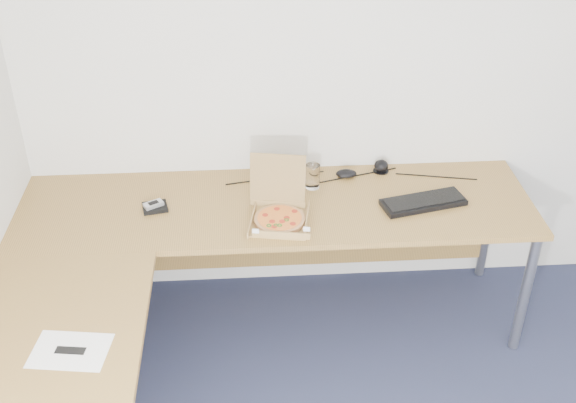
{
  "coord_description": "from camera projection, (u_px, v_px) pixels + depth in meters",
  "views": [
    {
      "loc": [
        -0.63,
        -1.5,
        2.61
      ],
      "look_at": [
        -0.45,
        1.28,
        0.82
      ],
      "focal_mm": 44.42,
      "sensor_mm": 36.0,
      "label": 1
    }
  ],
  "objects": [
    {
      "name": "room_shell",
      "position": [
        475.0,
        312.0,
        2.03
      ],
      "size": [
        3.5,
        3.5,
        2.5
      ],
      "primitive_type": null,
      "color": "silver",
      "rests_on": "ground"
    },
    {
      "name": "keyboard",
      "position": [
        423.0,
        202.0,
        3.45
      ],
      "size": [
        0.43,
        0.24,
        0.03
      ],
      "primitive_type": "cube",
      "rotation": [
        0.0,
        0.0,
        0.23
      ],
      "color": "black",
      "rests_on": "desk"
    },
    {
      "name": "pizza_box",
      "position": [
        279.0,
        215.0,
        3.32
      ],
      "size": [
        0.26,
        0.31,
        0.27
      ],
      "rotation": [
        0.0,
        0.0,
        -0.17
      ],
      "color": "#A78249",
      "rests_on": "desk"
    },
    {
      "name": "cable_bundle",
      "position": [
        346.0,
        178.0,
        3.66
      ],
      "size": [
        0.62,
        0.13,
        0.01
      ],
      "primitive_type": null,
      "rotation": [
        0.0,
        0.0,
        0.14
      ],
      "color": "black",
      "rests_on": "desk"
    },
    {
      "name": "phone",
      "position": [
        153.0,
        204.0,
        3.4
      ],
      "size": [
        0.1,
        0.09,
        0.02
      ],
      "primitive_type": "cube",
      "rotation": [
        0.0,
        0.0,
        0.51
      ],
      "color": "#B2B5BA",
      "rests_on": "wallet"
    },
    {
      "name": "dome_speaker",
      "position": [
        381.0,
        165.0,
        3.7
      ],
      "size": [
        0.08,
        0.08,
        0.07
      ],
      "primitive_type": "ellipsoid",
      "color": "black",
      "rests_on": "desk"
    },
    {
      "name": "desk",
      "position": [
        207.0,
        266.0,
        3.1
      ],
      "size": [
        2.5,
        2.2,
        0.73
      ],
      "color": "olive",
      "rests_on": "ground"
    },
    {
      "name": "drinking_glass",
      "position": [
        313.0,
        176.0,
        3.56
      ],
      "size": [
        0.07,
        0.07,
        0.13
      ],
      "primitive_type": "cylinder",
      "color": "silver",
      "rests_on": "desk"
    },
    {
      "name": "mouse",
      "position": [
        346.0,
        174.0,
        3.66
      ],
      "size": [
        0.11,
        0.08,
        0.04
      ],
      "primitive_type": "ellipsoid",
      "rotation": [
        0.0,
        0.0,
        -0.06
      ],
      "color": "black",
      "rests_on": "desk"
    },
    {
      "name": "wallet",
      "position": [
        155.0,
        207.0,
        3.42
      ],
      "size": [
        0.13,
        0.12,
        0.02
      ],
      "primitive_type": "cube",
      "rotation": [
        0.0,
        0.0,
        0.21
      ],
      "color": "black",
      "rests_on": "desk"
    },
    {
      "name": "paper_sheet",
      "position": [
        70.0,
        351.0,
        2.62
      ],
      "size": [
        0.31,
        0.24,
        0.0
      ],
      "primitive_type": "cube",
      "rotation": [
        0.0,
        0.0,
        -0.14
      ],
      "color": "white",
      "rests_on": "desk"
    }
  ]
}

